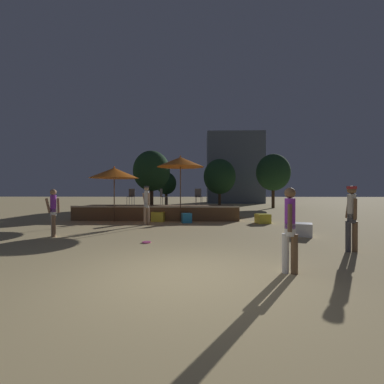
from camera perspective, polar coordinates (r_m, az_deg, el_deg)
ground_plane at (r=4.93m, az=-2.92°, el=-18.33°), size 120.00×120.00×0.00m
wooden_deck at (r=14.67m, az=-7.49°, el=-4.47°), size 8.74×2.67×0.78m
patio_umbrella_0 at (r=13.09m, az=-2.59°, el=6.65°), size 2.38×2.38×3.35m
patio_umbrella_1 at (r=13.67m, az=-16.91°, el=4.06°), size 2.48×2.48×2.82m
cube_seat_0 at (r=13.33m, az=-7.41°, el=-5.43°), size 0.70×0.70×0.49m
cube_seat_1 at (r=12.89m, az=15.45°, el=-5.73°), size 0.71×0.71×0.44m
cube_seat_2 at (r=9.80m, az=23.35°, el=-7.66°), size 0.80×0.80×0.44m
cube_seat_3 at (r=12.63m, az=-1.20°, el=-5.78°), size 0.55×0.55×0.47m
person_0 at (r=5.26m, az=20.93°, el=-7.42°), size 0.28×0.46×1.64m
person_2 at (r=7.79m, az=31.94°, el=-4.33°), size 0.30×0.48×1.70m
person_3 at (r=11.96m, az=-10.07°, el=-2.32°), size 0.44×0.39×1.80m
person_4 at (r=9.96m, az=-28.45°, el=-3.82°), size 0.41×0.33×1.63m
bistro_chair_0 at (r=14.01m, az=1.42°, el=-0.71°), size 0.42×0.42×0.90m
bistro_chair_1 at (r=14.88m, az=-13.35°, el=-0.66°), size 0.41×0.41×0.90m
bistro_chair_2 at (r=14.13m, az=-6.55°, el=-0.70°), size 0.46×0.46×0.90m
frisbee_disc at (r=8.00m, az=-10.09°, el=-10.93°), size 0.26×0.26×0.03m
background_tree_0 at (r=26.30m, az=-5.76°, el=1.90°), size 2.07×2.07×3.46m
background_tree_1 at (r=20.16m, az=-8.97°, el=4.62°), size 2.84×2.84×4.67m
background_tree_2 at (r=26.02m, az=6.14°, el=3.42°), size 3.22×3.22×4.76m
background_tree_3 at (r=24.26m, az=17.59°, el=4.17°), size 3.01×3.01×4.88m
distant_building at (r=33.72m, az=9.33°, el=5.15°), size 7.03×4.47×8.84m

